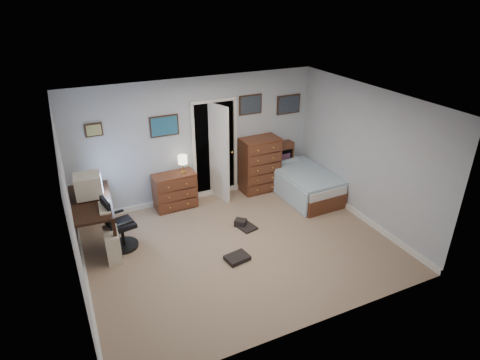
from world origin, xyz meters
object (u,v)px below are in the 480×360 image
(office_chair, at_px, (119,229))
(tall_dresser, at_px, (260,165))
(low_dresser, at_px, (175,191))
(bed, at_px, (302,182))
(computer_desk, at_px, (86,212))

(office_chair, bearing_deg, tall_dresser, 5.44)
(office_chair, distance_m, low_dresser, 1.59)
(office_chair, xyz_separation_m, tall_dresser, (3.12, 0.94, 0.21))
(office_chair, height_order, bed, office_chair)
(low_dresser, bearing_deg, bed, -15.58)
(low_dresser, bearing_deg, tall_dresser, -3.48)
(office_chair, bearing_deg, computer_desk, 132.18)
(office_chair, relative_size, low_dresser, 1.20)
(computer_desk, bearing_deg, office_chair, -33.29)
(office_chair, relative_size, tall_dresser, 0.83)
(computer_desk, distance_m, bed, 4.30)
(low_dresser, height_order, tall_dresser, tall_dresser)
(low_dresser, xyz_separation_m, tall_dresser, (1.87, -0.02, 0.23))
(computer_desk, distance_m, low_dresser, 1.84)
(tall_dresser, bearing_deg, computer_desk, -172.04)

